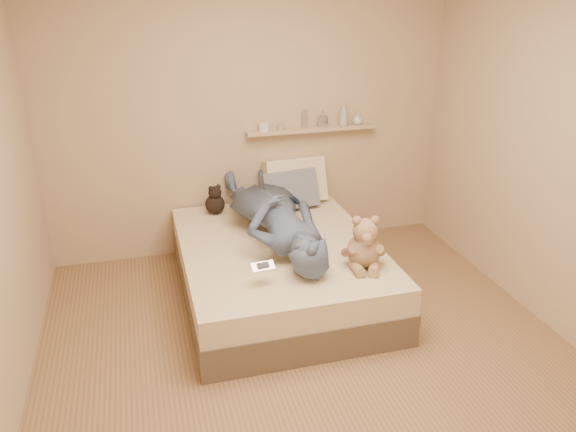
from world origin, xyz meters
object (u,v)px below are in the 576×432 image
object	(u,v)px
game_console	(263,266)
pillow_cream	(295,181)
teddy_bear	(364,246)
pillow_grey	(290,190)
dark_plush	(215,201)
person	(274,215)
wall_shelf	(312,129)
bed	(279,269)

from	to	relation	value
game_console	pillow_cream	world-z (taller)	pillow_cream
teddy_bear	pillow_grey	size ratio (longest dim) A/B	0.80
game_console	pillow_cream	bearing A→B (deg)	65.86
dark_plush	pillow_cream	xyz separation A→B (m)	(0.76, 0.09, 0.09)
pillow_grey	teddy_bear	bearing A→B (deg)	-80.31
pillow_cream	person	size ratio (longest dim) A/B	0.33
teddy_bear	wall_shelf	xyz separation A→B (m)	(0.06, 1.44, 0.48)
dark_plush	bed	bearing A→B (deg)	-62.83
dark_plush	pillow_cream	distance (m)	0.77
teddy_bear	pillow_cream	bearing A→B (deg)	94.84
dark_plush	wall_shelf	world-z (taller)	wall_shelf
dark_plush	person	size ratio (longest dim) A/B	0.16
bed	teddy_bear	world-z (taller)	teddy_bear
pillow_cream	wall_shelf	world-z (taller)	wall_shelf
bed	wall_shelf	bearing A→B (deg)	58.82
pillow_cream	dark_plush	bearing A→B (deg)	-173.13
teddy_bear	game_console	bearing A→B (deg)	-175.96
teddy_bear	person	bearing A→B (deg)	127.22
teddy_bear	person	size ratio (longest dim) A/B	0.24
game_console	pillow_cream	distance (m)	1.55
game_console	wall_shelf	xyz separation A→B (m)	(0.81, 1.49, 0.51)
dark_plush	pillow_grey	xyz separation A→B (m)	(0.66, -0.05, 0.06)
pillow_grey	wall_shelf	size ratio (longest dim) A/B	0.42
bed	pillow_grey	xyz separation A→B (m)	(0.28, 0.69, 0.40)
wall_shelf	teddy_bear	bearing A→B (deg)	-92.35
person	teddy_bear	bearing A→B (deg)	122.38
teddy_bear	dark_plush	size ratio (longest dim) A/B	1.51
wall_shelf	dark_plush	bearing A→B (deg)	-169.64
pillow_grey	dark_plush	bearing A→B (deg)	175.76
pillow_grey	wall_shelf	world-z (taller)	wall_shelf
pillow_cream	bed	bearing A→B (deg)	-114.35
bed	teddy_bear	size ratio (longest dim) A/B	4.72
pillow_cream	person	xyz separation A→B (m)	(-0.38, -0.71, -0.00)
bed	person	xyz separation A→B (m)	(-0.00, 0.12, 0.42)
teddy_bear	pillow_cream	distance (m)	1.37
dark_plush	wall_shelf	bearing A→B (deg)	10.36
game_console	dark_plush	distance (m)	1.33
pillow_grey	wall_shelf	xyz separation A→B (m)	(0.27, 0.22, 0.48)
pillow_grey	wall_shelf	distance (m)	0.59
dark_plush	pillow_grey	world-z (taller)	pillow_grey
pillow_grey	person	world-z (taller)	person
teddy_bear	bed	bearing A→B (deg)	132.74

